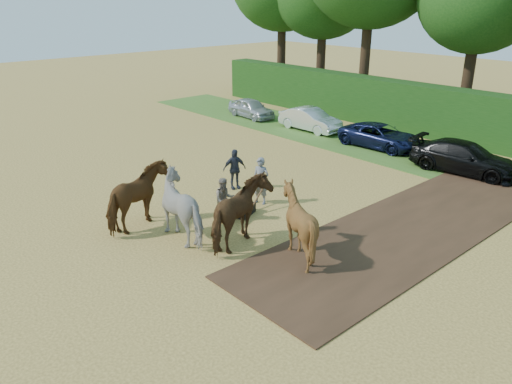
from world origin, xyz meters
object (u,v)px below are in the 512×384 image
object	(u,v)px
parked_cars	(491,163)
spectator_far	(234,169)
spectator_near	(224,200)
plough_team	(216,209)

from	to	relation	value
parked_cars	spectator_far	bearing A→B (deg)	-124.49
spectator_near	plough_team	size ratio (longest dim) A/B	0.22
parked_cars	plough_team	bearing A→B (deg)	-103.92
spectator_near	plough_team	world-z (taller)	plough_team
spectator_far	plough_team	bearing A→B (deg)	-118.34
spectator_far	plough_team	distance (m)	5.04
spectator_far	parked_cars	size ratio (longest dim) A/B	0.05
plough_team	parked_cars	xyz separation A→B (m)	(3.37, 13.59, -0.45)
spectator_near	parked_cars	distance (m)	13.14
spectator_near	parked_cars	xyz separation A→B (m)	(4.42, 12.37, -0.15)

